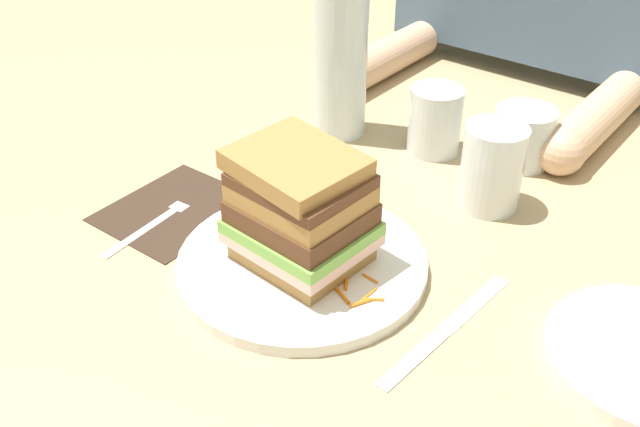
% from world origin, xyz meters
% --- Properties ---
extents(ground_plane, '(3.00, 3.00, 0.00)m').
position_xyz_m(ground_plane, '(0.00, 0.00, 0.00)').
color(ground_plane, tan).
extents(main_plate, '(0.26, 0.26, 0.01)m').
position_xyz_m(main_plate, '(0.02, 0.01, 0.01)').
color(main_plate, white).
rests_on(main_plate, ground_plane).
extents(sandwich, '(0.14, 0.12, 0.12)m').
position_xyz_m(sandwich, '(0.01, 0.01, 0.07)').
color(sandwich, '#A87A42').
rests_on(sandwich, main_plate).
extents(carrot_shred_0, '(0.03, 0.01, 0.00)m').
position_xyz_m(carrot_shred_0, '(-0.08, 0.01, 0.01)').
color(carrot_shred_0, orange).
rests_on(carrot_shred_0, main_plate).
extents(carrot_shred_1, '(0.01, 0.03, 0.00)m').
position_xyz_m(carrot_shred_1, '(-0.04, 0.03, 0.02)').
color(carrot_shred_1, orange).
rests_on(carrot_shred_1, main_plate).
extents(carrot_shred_2, '(0.03, 0.01, 0.00)m').
position_xyz_m(carrot_shred_2, '(-0.04, 0.02, 0.01)').
color(carrot_shred_2, orange).
rests_on(carrot_shred_2, main_plate).
extents(carrot_shred_3, '(0.02, 0.02, 0.00)m').
position_xyz_m(carrot_shred_3, '(-0.06, 0.01, 0.02)').
color(carrot_shred_3, orange).
rests_on(carrot_shred_3, main_plate).
extents(carrot_shred_4, '(0.03, 0.02, 0.00)m').
position_xyz_m(carrot_shred_4, '(-0.06, -0.00, 0.02)').
color(carrot_shred_4, orange).
rests_on(carrot_shred_4, main_plate).
extents(carrot_shred_5, '(0.02, 0.01, 0.00)m').
position_xyz_m(carrot_shred_5, '(-0.05, 0.00, 0.02)').
color(carrot_shred_5, orange).
rests_on(carrot_shred_5, main_plate).
extents(carrot_shred_6, '(0.03, 0.01, 0.00)m').
position_xyz_m(carrot_shred_6, '(-0.04, 0.01, 0.02)').
color(carrot_shred_6, orange).
rests_on(carrot_shred_6, main_plate).
extents(carrot_shred_7, '(0.02, 0.02, 0.00)m').
position_xyz_m(carrot_shred_7, '(-0.05, 0.01, 0.02)').
color(carrot_shred_7, orange).
rests_on(carrot_shred_7, main_plate).
extents(carrot_shred_8, '(0.03, 0.01, 0.00)m').
position_xyz_m(carrot_shred_8, '(0.09, -0.01, 0.02)').
color(carrot_shred_8, orange).
rests_on(carrot_shred_8, main_plate).
extents(carrot_shred_9, '(0.00, 0.03, 0.00)m').
position_xyz_m(carrot_shred_9, '(0.10, -0.00, 0.01)').
color(carrot_shred_9, orange).
rests_on(carrot_shred_9, main_plate).
extents(carrot_shred_10, '(0.01, 0.02, 0.00)m').
position_xyz_m(carrot_shred_10, '(0.11, -0.01, 0.02)').
color(carrot_shred_10, orange).
rests_on(carrot_shred_10, main_plate).
extents(carrot_shred_11, '(0.02, 0.03, 0.00)m').
position_xyz_m(carrot_shred_11, '(0.07, 0.01, 0.02)').
color(carrot_shred_11, orange).
rests_on(carrot_shred_11, main_plate).
extents(carrot_shred_12, '(0.02, 0.00, 0.00)m').
position_xyz_m(carrot_shred_12, '(0.09, 0.02, 0.01)').
color(carrot_shred_12, orange).
rests_on(carrot_shred_12, main_plate).
extents(carrot_shred_13, '(0.02, 0.02, 0.00)m').
position_xyz_m(carrot_shred_13, '(0.11, 0.00, 0.02)').
color(carrot_shred_13, orange).
rests_on(carrot_shred_13, main_plate).
extents(napkin_dark, '(0.14, 0.16, 0.00)m').
position_xyz_m(napkin_dark, '(-0.17, -0.00, 0.00)').
color(napkin_dark, '#38281E').
rests_on(napkin_dark, ground_plane).
extents(fork, '(0.03, 0.17, 0.00)m').
position_xyz_m(fork, '(-0.17, -0.02, 0.00)').
color(fork, silver).
rests_on(fork, napkin_dark).
extents(knife, '(0.03, 0.20, 0.00)m').
position_xyz_m(knife, '(0.18, 0.02, 0.00)').
color(knife, silver).
rests_on(knife, ground_plane).
extents(juice_glass, '(0.07, 0.07, 0.10)m').
position_xyz_m(juice_glass, '(0.11, 0.24, 0.04)').
color(juice_glass, white).
rests_on(juice_glass, ground_plane).
extents(water_bottle, '(0.07, 0.07, 0.31)m').
position_xyz_m(water_bottle, '(-0.14, 0.28, 0.14)').
color(water_bottle, silver).
rests_on(water_bottle, ground_plane).
extents(empty_tumbler_0, '(0.07, 0.07, 0.09)m').
position_xyz_m(empty_tumbler_0, '(-0.01, 0.32, 0.04)').
color(empty_tumbler_0, silver).
rests_on(empty_tumbler_0, ground_plane).
extents(empty_tumbler_1, '(0.08, 0.08, 0.07)m').
position_xyz_m(empty_tumbler_1, '(0.10, 0.36, 0.04)').
color(empty_tumbler_1, silver).
rests_on(empty_tumbler_1, ground_plane).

